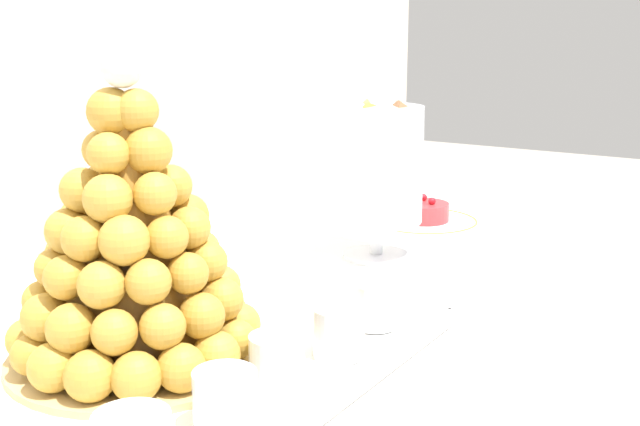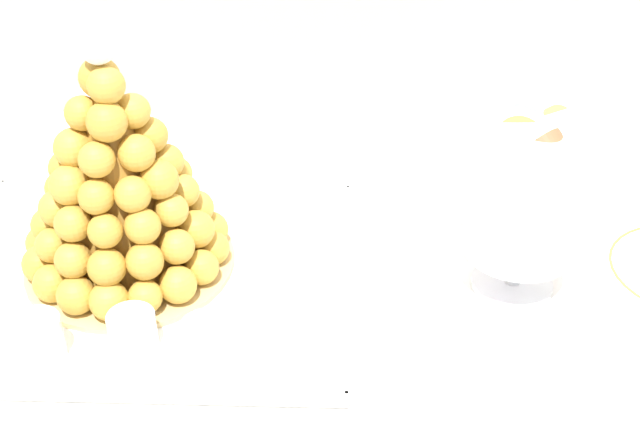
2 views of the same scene
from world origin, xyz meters
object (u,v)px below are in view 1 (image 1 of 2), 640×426
object	(u,v)px
dessert_cup_mid_right	(338,333)
fruit_tart_plate	(422,217)
dessert_cup_centre	(277,360)
macaron_goblet	(378,166)
dessert_cup_right	(375,306)
serving_tray	(179,358)
croquembouche	(131,247)
dessert_cup_mid_left	(225,403)

from	to	relation	value
dessert_cup_mid_right	fruit_tart_plate	distance (m)	0.64
dessert_cup_centre	macaron_goblet	world-z (taller)	macaron_goblet
dessert_cup_mid_right	dessert_cup_right	distance (m)	0.10
dessert_cup_centre	macaron_goblet	xyz separation A→B (m)	(0.47, 0.14, 0.12)
fruit_tart_plate	serving_tray	bearing A→B (deg)	-176.30
serving_tray	dessert_cup_right	distance (m)	0.24
dessert_cup_centre	dessert_cup_mid_right	size ratio (longest dim) A/B	0.99
croquembouche	dessert_cup_centre	world-z (taller)	croquembouche
dessert_cup_mid_right	dessert_cup_right	xyz separation A→B (m)	(0.10, 0.01, -0.00)
serving_tray	croquembouche	bearing A→B (deg)	134.45
serving_tray	dessert_cup_mid_right	world-z (taller)	dessert_cup_mid_right
croquembouche	dessert_cup_mid_left	world-z (taller)	croquembouche
macaron_goblet	fruit_tart_plate	size ratio (longest dim) A/B	1.23
croquembouche	macaron_goblet	size ratio (longest dim) A/B	1.30
dessert_cup_mid_left	croquembouche	bearing A→B (deg)	69.26
dessert_cup_centre	fruit_tart_plate	distance (m)	0.73
dessert_cup_centre	dessert_cup_mid_left	bearing A→B (deg)	-169.66
dessert_cup_mid_left	dessert_cup_mid_right	size ratio (longest dim) A/B	1.01
fruit_tart_plate	dessert_cup_mid_left	bearing A→B (deg)	-166.64
croquembouche	fruit_tart_plate	size ratio (longest dim) A/B	1.60
macaron_goblet	serving_tray	bearing A→B (deg)	-178.36
serving_tray	fruit_tart_plate	bearing A→B (deg)	3.70
dessert_cup_mid_left	dessert_cup_mid_right	bearing A→B (deg)	0.17
dessert_cup_centre	dessert_cup_mid_right	distance (m)	0.09
dessert_cup_mid_left	dessert_cup_centre	xyz separation A→B (m)	(0.11, 0.02, -0.00)
serving_tray	dessert_cup_right	xyz separation A→B (m)	(0.20, -0.14, 0.03)
serving_tray	fruit_tart_plate	xyz separation A→B (m)	(0.71, 0.05, 0.01)
dessert_cup_mid_left	dessert_cup_centre	bearing A→B (deg)	10.34
dessert_cup_mid_right	dessert_cup_right	bearing A→B (deg)	5.06
dessert_cup_mid_left	dessert_cup_mid_right	xyz separation A→B (m)	(0.20, 0.00, -0.00)
dessert_cup_mid_left	dessert_cup_mid_right	distance (m)	0.20
dessert_cup_mid_left	dessert_cup_right	world-z (taller)	dessert_cup_mid_left
dessert_cup_mid_left	fruit_tart_plate	xyz separation A→B (m)	(0.81, 0.19, -0.02)
dessert_cup_mid_right	fruit_tart_plate	xyz separation A→B (m)	(0.61, 0.19, -0.02)
dessert_cup_mid_right	macaron_goblet	distance (m)	0.43
dessert_cup_mid_left	serving_tray	bearing A→B (deg)	56.12
serving_tray	fruit_tart_plate	distance (m)	0.71
dessert_cup_mid_right	macaron_goblet	size ratio (longest dim) A/B	0.22
dessert_cup_centre	dessert_cup_right	world-z (taller)	dessert_cup_right
dessert_cup_mid_left	fruit_tart_plate	distance (m)	0.83
dessert_cup_right	macaron_goblet	bearing A→B (deg)	28.41
dessert_cup_mid_right	fruit_tart_plate	world-z (taller)	dessert_cup_mid_right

